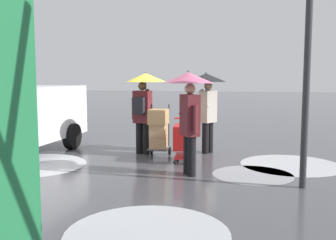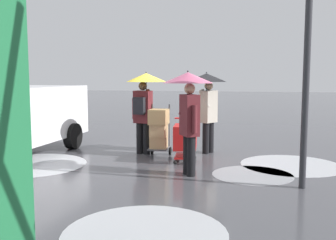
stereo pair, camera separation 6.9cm
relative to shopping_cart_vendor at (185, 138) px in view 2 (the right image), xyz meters
name	(u,v)px [view 2 (the right image)]	position (x,y,z in m)	size (l,w,h in m)	color
ground_plane	(178,155)	(0.33, -0.70, -0.57)	(90.00, 90.00, 0.00)	#4C4C51
slush_patch_near_cluster	(252,175)	(-1.59, 0.92, -0.57)	(1.66, 1.66, 0.01)	#999BA0
slush_patch_under_van	(31,164)	(3.42, 1.11, -0.57)	(2.53, 2.53, 0.01)	silver
slush_patch_mid_street	(291,165)	(-2.44, -0.22, -0.57)	(2.30, 2.30, 0.01)	silver
slush_patch_far_side	(145,233)	(-0.29, 4.31, -0.57)	(2.17, 2.17, 0.01)	silver
shopping_cart_vendor	(185,138)	(0.00, 0.00, 0.00)	(0.65, 0.88, 1.04)	red
hand_dolly_boxes	(159,129)	(0.76, -0.46, 0.14)	(0.55, 0.73, 1.32)	#515156
pedestrian_pink_side	(189,98)	(-0.28, 1.15, 1.02)	(1.04, 1.04, 2.15)	black
pedestrian_black_side	(207,94)	(-0.36, -1.18, 1.00)	(1.04, 1.04, 2.15)	black
pedestrian_white_side	(144,94)	(1.21, -0.69, 1.00)	(1.04, 1.04, 2.15)	black
street_lamp	(307,57)	(-2.49, 1.68, 1.80)	(0.28, 0.28, 3.86)	#2D2D33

